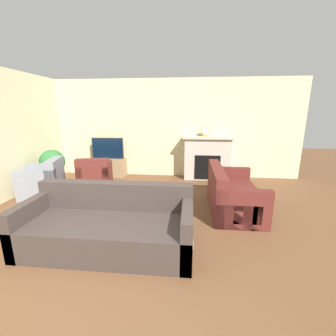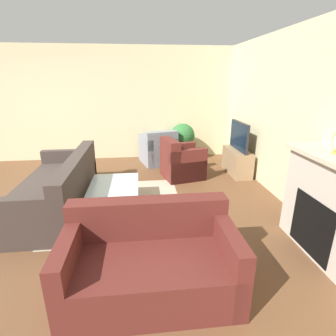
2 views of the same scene
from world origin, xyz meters
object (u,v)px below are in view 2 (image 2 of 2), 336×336
at_px(armchair_accent, 181,163).
at_px(potted_plant, 183,138).
at_px(tv, 239,136).
at_px(couch_loveseat, 151,263).
at_px(armchair_by_window, 158,151).
at_px(couch_sectional, 57,191).
at_px(coffee_table, 114,186).

bearing_deg(armchair_accent, potted_plant, -23.81).
bearing_deg(potted_plant, tv, 44.26).
relative_size(tv, potted_plant, 0.97).
height_order(couch_loveseat, potted_plant, potted_plant).
bearing_deg(tv, armchair_by_window, -119.11).
relative_size(couch_sectional, potted_plant, 2.46).
relative_size(couch_loveseat, armchair_accent, 1.75).
bearing_deg(potted_plant, armchair_by_window, -77.50).
bearing_deg(potted_plant, armchair_accent, -10.68).
relative_size(couch_sectional, armchair_accent, 2.54).
xyz_separation_m(couch_loveseat, coffee_table, (-1.79, -0.48, 0.07)).
relative_size(armchair_accent, coffee_table, 0.95).
bearing_deg(couch_loveseat, potted_plant, 76.69).
bearing_deg(couch_loveseat, armchair_by_window, 84.71).
distance_m(couch_sectional, coffee_table, 0.90).
distance_m(couch_sectional, couch_loveseat, 2.33).
distance_m(tv, potted_plant, 1.47).
distance_m(couch_sectional, armchair_by_window, 2.76).
distance_m(couch_sectional, potted_plant, 3.29).
xyz_separation_m(couch_sectional, armchair_by_window, (-2.14, 1.75, 0.02)).
height_order(tv, couch_sectional, tv).
bearing_deg(armchair_by_window, couch_loveseat, 69.83).
bearing_deg(coffee_table, armchair_by_window, 159.06).
height_order(armchair_accent, coffee_table, armchair_accent).
relative_size(couch_loveseat, armchair_by_window, 1.64).
relative_size(tv, coffee_table, 0.95).
relative_size(armchair_by_window, armchair_accent, 1.07).
relative_size(armchair_accent, potted_plant, 0.97).
xyz_separation_m(couch_loveseat, armchair_by_window, (-4.02, 0.37, 0.01)).
height_order(couch_sectional, armchair_accent, same).
height_order(tv, armchair_accent, tv).
height_order(armchair_by_window, potted_plant, potted_plant).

